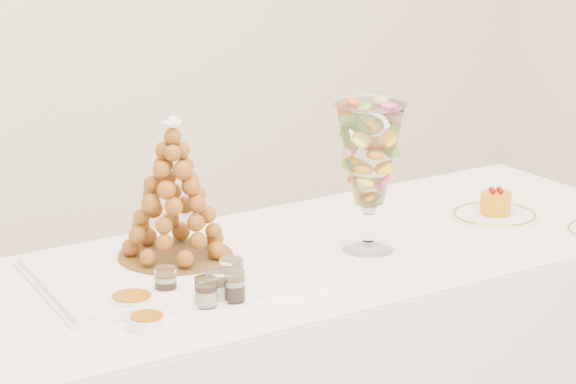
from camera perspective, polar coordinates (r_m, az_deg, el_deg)
lace_tray at (r=3.25m, az=-4.95°, el=-3.30°), size 0.66×0.52×0.02m
macaron_vase at (r=3.36m, az=3.44°, el=1.52°), size 0.17×0.17×0.37m
cake_plate at (r=3.72m, az=8.63°, el=-1.00°), size 0.23×0.23×0.01m
verrine_a at (r=3.11m, az=-5.14°, el=-3.78°), size 0.06×0.06×0.07m
verrine_b at (r=3.07m, az=-3.00°, el=-3.94°), size 0.07×0.07×0.07m
verrine_c at (r=3.14m, az=-2.39°, el=-3.46°), size 0.06×0.06×0.07m
verrine_d at (r=3.04m, az=-3.46°, el=-4.19°), size 0.06×0.06×0.07m
verrine_e at (r=3.07m, az=-2.29°, el=-3.95°), size 0.07×0.07×0.07m
ramekin_back at (r=3.05m, az=-6.55°, el=-4.63°), size 0.10×0.10×0.03m
ramekin_front at (r=2.94m, az=-5.93°, el=-5.44°), size 0.08×0.08×0.02m
croquembouche at (r=3.27m, az=-4.80°, el=0.11°), size 0.28×0.28×0.35m
mousse_cake at (r=3.71m, az=8.68°, el=-0.45°), size 0.08×0.08×0.07m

